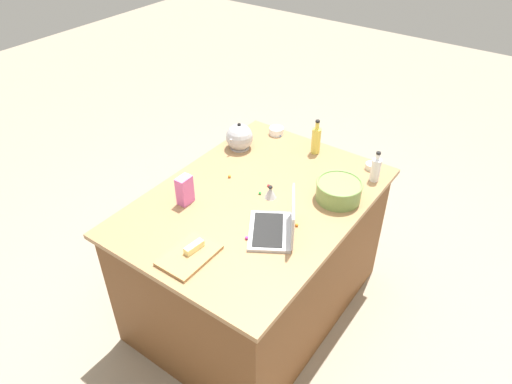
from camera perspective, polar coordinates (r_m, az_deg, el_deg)
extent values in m
plane|color=gray|center=(3.34, 0.00, -13.19)|extent=(12.00, 12.00, 0.00)
cube|color=brown|center=(3.02, 0.00, -7.86)|extent=(1.49, 1.06, 0.87)
cube|color=#9E754C|center=(2.73, 0.00, -1.10)|extent=(1.55, 1.12, 0.03)
cube|color=#B7B7BC|center=(2.49, 1.70, -4.74)|extent=(0.38, 0.35, 0.02)
cube|color=black|center=(2.48, 1.47, -4.55)|extent=(0.31, 0.27, 0.00)
cube|color=#B7B7BC|center=(2.42, 4.47, -2.90)|extent=(0.26, 0.17, 0.20)
cube|color=silver|center=(2.42, 4.33, -2.90)|extent=(0.23, 0.14, 0.18)
cylinder|color=#72934C|center=(2.73, 9.95, 0.10)|extent=(0.26, 0.26, 0.11)
cylinder|color=black|center=(2.72, 9.96, 0.19)|extent=(0.21, 0.21, 0.10)
torus|color=#72934C|center=(2.70, 10.07, 1.03)|extent=(0.27, 0.27, 0.02)
cylinder|color=white|center=(2.92, 14.23, 2.59)|extent=(0.06, 0.06, 0.14)
cylinder|color=white|center=(2.87, 14.50, 4.12)|extent=(0.02, 0.02, 0.04)
cylinder|color=black|center=(2.86, 14.58, 4.57)|extent=(0.03, 0.03, 0.01)
cylinder|color=#DBC64C|center=(3.12, 7.25, 6.15)|extent=(0.06, 0.06, 0.18)
cylinder|color=#DBC64C|center=(3.06, 7.41, 7.96)|extent=(0.03, 0.03, 0.05)
cylinder|color=black|center=(3.05, 7.46, 8.47)|extent=(0.03, 0.03, 0.01)
cylinder|color=#ADADB2|center=(3.19, -1.98, 5.46)|extent=(0.13, 0.13, 0.01)
sphere|color=#ADADB2|center=(3.15, -2.01, 6.63)|extent=(0.18, 0.18, 0.18)
cone|color=#ADADB2|center=(3.08, -2.98, 6.27)|extent=(0.08, 0.03, 0.07)
sphere|color=black|center=(3.10, -2.05, 8.12)|extent=(0.02, 0.02, 0.02)
cube|color=#AD7F4C|center=(2.38, -8.06, -7.59)|extent=(0.29, 0.20, 0.02)
cube|color=#F4E58C|center=(2.38, -7.49, -6.60)|extent=(0.11, 0.05, 0.04)
cylinder|color=white|center=(3.34, 2.49, 7.38)|extent=(0.10, 0.10, 0.05)
cylinder|color=beige|center=(3.05, 13.75, 3.04)|extent=(0.08, 0.08, 0.04)
cone|color=#B2B2B7|center=(2.71, 1.74, -0.04)|extent=(0.07, 0.07, 0.07)
cylinder|color=black|center=(2.69, 1.76, 0.59)|extent=(0.02, 0.02, 0.01)
cube|color=pink|center=(2.67, -8.60, 0.22)|extent=(0.09, 0.06, 0.17)
sphere|color=red|center=(2.81, 1.53, 0.78)|extent=(0.02, 0.02, 0.02)
sphere|color=orange|center=(2.54, 4.93, -4.00)|extent=(0.02, 0.02, 0.02)
sphere|color=green|center=(2.81, 12.07, -0.15)|extent=(0.02, 0.02, 0.02)
sphere|color=orange|center=(2.89, -3.22, 1.89)|extent=(0.02, 0.02, 0.02)
sphere|color=green|center=(2.83, -7.99, 0.66)|extent=(0.02, 0.02, 0.02)
sphere|color=#CC3399|center=(2.45, -1.14, -5.56)|extent=(0.02, 0.02, 0.02)
sphere|color=blue|center=(3.31, 2.88, 6.81)|extent=(0.02, 0.02, 0.02)
sphere|color=green|center=(2.75, 0.47, -0.12)|extent=(0.02, 0.02, 0.02)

